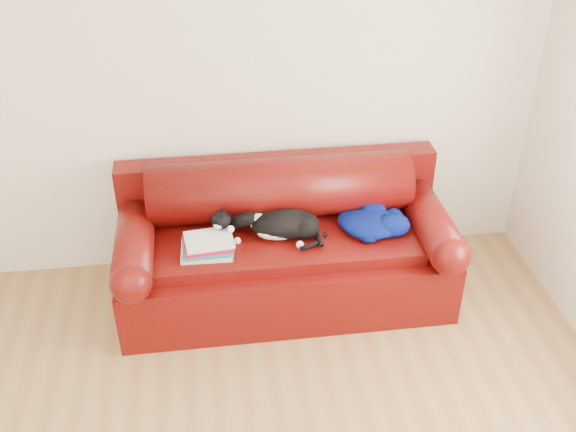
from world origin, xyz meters
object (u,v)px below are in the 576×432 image
(sofa_base, at_px, (285,266))
(cat, at_px, (284,225))
(blanket, at_px, (373,222))
(book_stack, at_px, (208,245))

(sofa_base, bearing_deg, cat, -106.95)
(cat, height_order, blanket, cat)
(cat, relative_size, blanket, 1.30)
(sofa_base, distance_m, blanket, 0.64)
(sofa_base, relative_size, book_stack, 6.62)
(cat, xyz_separation_m, blanket, (0.56, -0.01, -0.02))
(blanket, bearing_deg, cat, 179.05)
(book_stack, height_order, cat, cat)
(book_stack, relative_size, blanket, 0.72)
(sofa_base, height_order, book_stack, book_stack)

